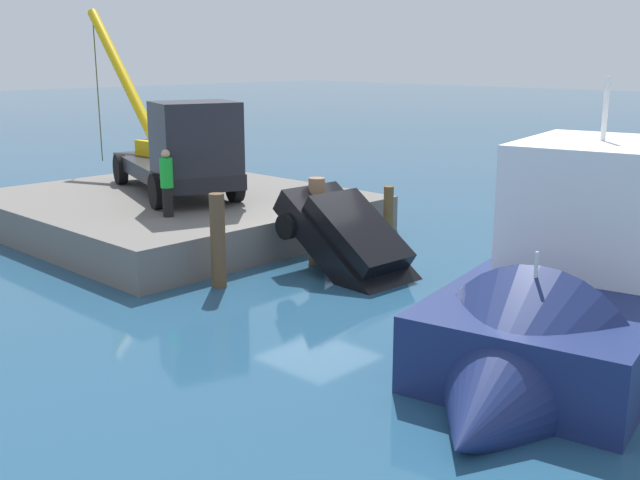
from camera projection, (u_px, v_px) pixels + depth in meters
ground at (318, 266)px, 19.38m from camera, size 200.00×200.00×0.00m
dock at (174, 212)px, 23.44m from camera, size 10.28×9.26×1.05m
crane_truck at (180, 150)px, 22.71m from camera, size 10.79×4.39×5.88m
dock_worker at (167, 183)px, 20.00m from camera, size 0.34×0.34×1.80m
salvaged_car at (356, 249)px, 18.42m from camera, size 4.10×2.28×3.07m
moored_yacht at (564, 317)px, 13.65m from camera, size 5.42×11.15×6.38m
piling_near at (218, 241)px, 17.40m from camera, size 0.35×0.35×2.20m
piling_mid at (317, 221)px, 19.36m from camera, size 0.42×0.42×2.24m
piling_far at (388, 213)px, 21.95m from camera, size 0.29×0.29×1.58m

